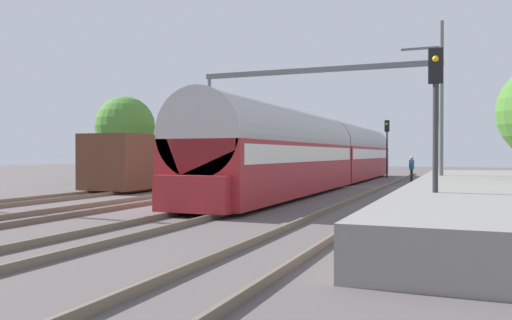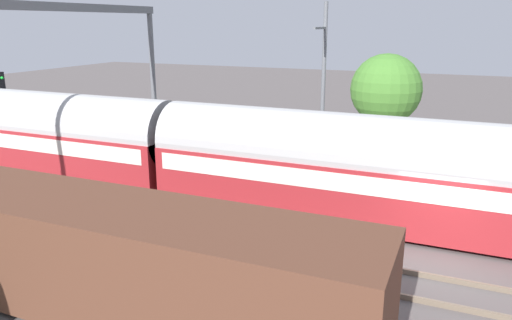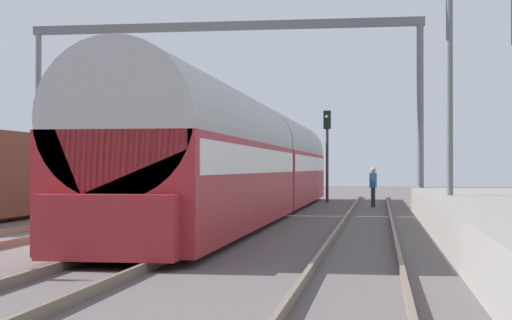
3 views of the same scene
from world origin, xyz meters
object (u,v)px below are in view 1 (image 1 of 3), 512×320
object	(u,v)px
freight_car	(172,161)
person_crossing	(412,166)
railway_signal_near	(436,112)
catenary_gantry	(315,96)
railway_signal_far	(387,141)
passenger_train	(327,153)

from	to	relation	value
freight_car	person_crossing	xyz separation A→B (m)	(12.43, 10.70, -0.44)
railway_signal_near	catenary_gantry	xyz separation A→B (m)	(-8.85, 20.82, 2.94)
railway_signal_near	railway_signal_far	world-z (taller)	railway_signal_near
passenger_train	railway_signal_near	distance (m)	17.21
catenary_gantry	railway_signal_near	bearing A→B (deg)	-66.97
person_crossing	railway_signal_far	world-z (taller)	railway_signal_far
freight_car	person_crossing	bearing A→B (deg)	40.73
freight_car	person_crossing	distance (m)	16.41
passenger_train	catenary_gantry	xyz separation A→B (m)	(-2.06, 5.04, 3.95)
freight_car	person_crossing	world-z (taller)	freight_car
passenger_train	railway_signal_near	bearing A→B (deg)	-66.72
freight_car	railway_signal_far	xyz separation A→B (m)	(10.15, 15.44, 1.46)
catenary_gantry	passenger_train	bearing A→B (deg)	-67.77
passenger_train	person_crossing	xyz separation A→B (m)	(4.20, 7.02, -0.94)
railway_signal_near	catenary_gantry	distance (m)	22.81
freight_car	railway_signal_near	bearing A→B (deg)	-38.85
passenger_train	person_crossing	distance (m)	8.23
person_crossing	railway_signal_far	size ratio (longest dim) A/B	0.38
freight_car	person_crossing	size ratio (longest dim) A/B	7.51
railway_signal_near	railway_signal_far	size ratio (longest dim) A/B	1.02
freight_car	catenary_gantry	distance (m)	11.57
person_crossing	railway_signal_far	distance (m)	5.59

